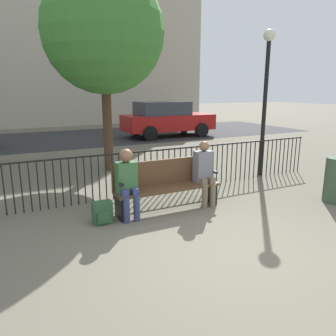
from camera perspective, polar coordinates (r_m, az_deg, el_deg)
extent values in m
plane|color=#605B4C|center=(4.63, 11.15, -14.85)|extent=(80.00, 80.00, 0.00)
cube|color=#4C331E|center=(5.98, 0.00, -3.49)|extent=(1.98, 0.45, 0.05)
cube|color=#4C331E|center=(6.08, -0.82, -0.67)|extent=(1.98, 0.05, 0.47)
cube|color=black|center=(5.72, -8.44, -6.84)|extent=(0.06, 0.38, 0.40)
cube|color=black|center=(6.50, 7.39, -4.28)|extent=(0.06, 0.38, 0.40)
cube|color=black|center=(5.58, -8.60, -2.50)|extent=(0.06, 0.38, 0.04)
cube|color=black|center=(6.38, 7.51, -0.43)|extent=(0.06, 0.38, 0.04)
cylinder|color=navy|center=(5.53, -7.24, -7.26)|extent=(0.11, 0.11, 0.45)
cylinder|color=navy|center=(5.59, -5.49, -6.99)|extent=(0.11, 0.11, 0.45)
cube|color=navy|center=(5.53, -7.67, -4.25)|extent=(0.11, 0.20, 0.12)
cube|color=navy|center=(5.59, -5.93, -4.02)|extent=(0.11, 0.20, 0.12)
cube|color=#335B33|center=(5.60, -7.28, -1.65)|extent=(0.34, 0.22, 0.54)
sphere|color=brown|center=(5.50, -7.33, 2.16)|extent=(0.23, 0.23, 0.23)
cylinder|color=brown|center=(6.17, 6.41, -4.99)|extent=(0.11, 0.11, 0.45)
cylinder|color=brown|center=(6.27, 7.80, -4.74)|extent=(0.11, 0.11, 0.45)
cube|color=brown|center=(6.17, 5.97, -2.30)|extent=(0.11, 0.20, 0.12)
cube|color=brown|center=(6.27, 7.36, -2.09)|extent=(0.11, 0.20, 0.12)
cube|color=slate|center=(6.25, 6.13, 0.27)|extent=(0.34, 0.22, 0.60)
sphere|color=brown|center=(6.16, 6.32, 3.80)|extent=(0.19, 0.19, 0.19)
cube|color=#284C2D|center=(5.59, -11.36, -7.60)|extent=(0.32, 0.19, 0.38)
cube|color=#284C2D|center=(5.51, -11.01, -8.54)|extent=(0.22, 0.04, 0.17)
cylinder|color=black|center=(6.39, -26.66, -3.41)|extent=(0.02, 0.02, 0.95)
cylinder|color=black|center=(6.39, -25.41, -3.27)|extent=(0.02, 0.02, 0.95)
cylinder|color=black|center=(6.39, -24.16, -3.14)|extent=(0.02, 0.02, 0.95)
cylinder|color=black|center=(6.39, -22.91, -3.01)|extent=(0.02, 0.02, 0.95)
cylinder|color=black|center=(6.40, -21.67, -2.87)|extent=(0.02, 0.02, 0.95)
cylinder|color=black|center=(6.41, -20.42, -2.73)|extent=(0.02, 0.02, 0.95)
cylinder|color=black|center=(6.43, -19.19, -2.60)|extent=(0.02, 0.02, 0.95)
cylinder|color=black|center=(6.44, -17.96, -2.46)|extent=(0.02, 0.02, 0.95)
cylinder|color=black|center=(6.46, -16.73, -2.32)|extent=(0.02, 0.02, 0.95)
cylinder|color=black|center=(6.49, -15.52, -2.18)|extent=(0.02, 0.02, 0.95)
cylinder|color=black|center=(6.51, -14.31, -2.04)|extent=(0.02, 0.02, 0.95)
cylinder|color=black|center=(6.54, -13.12, -1.90)|extent=(0.02, 0.02, 0.95)
cylinder|color=black|center=(6.57, -11.93, -1.77)|extent=(0.02, 0.02, 0.95)
cylinder|color=black|center=(6.61, -10.76, -1.63)|extent=(0.02, 0.02, 0.95)
cylinder|color=black|center=(6.64, -9.60, -1.49)|extent=(0.02, 0.02, 0.95)
cylinder|color=black|center=(6.68, -8.45, -1.36)|extent=(0.02, 0.02, 0.95)
cylinder|color=black|center=(6.73, -7.32, -1.22)|extent=(0.02, 0.02, 0.95)
cylinder|color=black|center=(6.77, -6.20, -1.09)|extent=(0.02, 0.02, 0.95)
cylinder|color=black|center=(6.82, -5.10, -0.96)|extent=(0.02, 0.02, 0.95)
cylinder|color=black|center=(6.87, -4.02, -0.83)|extent=(0.02, 0.02, 0.95)
cylinder|color=black|center=(6.92, -2.95, -0.70)|extent=(0.02, 0.02, 0.95)
cylinder|color=black|center=(6.98, -1.90, -0.57)|extent=(0.02, 0.02, 0.95)
cylinder|color=black|center=(7.04, -0.86, -0.45)|extent=(0.02, 0.02, 0.95)
cylinder|color=black|center=(7.10, 0.16, -0.33)|extent=(0.02, 0.02, 0.95)
cylinder|color=black|center=(7.16, 1.16, -0.21)|extent=(0.02, 0.02, 0.95)
cylinder|color=black|center=(7.22, 2.14, -0.09)|extent=(0.02, 0.02, 0.95)
cylinder|color=black|center=(7.29, 3.11, 0.03)|extent=(0.02, 0.02, 0.95)
cylinder|color=black|center=(7.36, 4.06, 0.14)|extent=(0.02, 0.02, 0.95)
cylinder|color=black|center=(7.43, 4.99, 0.26)|extent=(0.02, 0.02, 0.95)
cylinder|color=black|center=(7.50, 5.90, 0.37)|extent=(0.02, 0.02, 0.95)
cylinder|color=black|center=(7.57, 6.80, 0.47)|extent=(0.02, 0.02, 0.95)
cylinder|color=black|center=(7.65, 7.67, 0.58)|extent=(0.02, 0.02, 0.95)
cylinder|color=black|center=(7.73, 8.53, 0.68)|extent=(0.02, 0.02, 0.95)
cylinder|color=black|center=(7.81, 9.38, 0.79)|extent=(0.02, 0.02, 0.95)
cylinder|color=black|center=(7.89, 10.20, 0.88)|extent=(0.02, 0.02, 0.95)
cylinder|color=black|center=(7.97, 11.01, 0.98)|extent=(0.02, 0.02, 0.95)
cylinder|color=black|center=(8.06, 11.80, 1.08)|extent=(0.02, 0.02, 0.95)
cylinder|color=black|center=(8.14, 12.58, 1.17)|extent=(0.02, 0.02, 0.95)
cylinder|color=black|center=(8.23, 13.34, 1.26)|extent=(0.02, 0.02, 0.95)
cylinder|color=black|center=(8.32, 14.08, 1.35)|extent=(0.02, 0.02, 0.95)
cylinder|color=black|center=(8.41, 14.81, 1.43)|extent=(0.02, 0.02, 0.95)
cylinder|color=black|center=(8.50, 15.52, 1.52)|extent=(0.02, 0.02, 0.95)
cylinder|color=black|center=(8.60, 16.22, 1.60)|extent=(0.02, 0.02, 0.95)
cylinder|color=black|center=(8.69, 16.90, 1.68)|extent=(0.02, 0.02, 0.95)
cylinder|color=black|center=(8.79, 17.56, 1.76)|extent=(0.02, 0.02, 0.95)
cylinder|color=black|center=(8.88, 18.22, 1.83)|extent=(0.02, 0.02, 0.95)
cylinder|color=black|center=(8.98, 18.85, 1.91)|extent=(0.02, 0.02, 0.95)
cylinder|color=black|center=(9.08, 19.48, 1.98)|extent=(0.02, 0.02, 0.95)
cylinder|color=black|center=(9.18, 20.09, 2.05)|extent=(0.02, 0.02, 0.95)
cylinder|color=black|center=(9.28, 20.69, 2.12)|extent=(0.02, 0.02, 0.95)
cylinder|color=black|center=(9.38, 21.27, 2.18)|extent=(0.02, 0.02, 0.95)
cylinder|color=black|center=(9.49, 21.84, 2.25)|extent=(0.02, 0.02, 0.95)
cube|color=black|center=(6.78, -3.92, 2.92)|extent=(9.00, 0.03, 0.03)
cylinder|color=#422D1E|center=(9.02, -10.53, 8.18)|extent=(0.24, 0.24, 2.73)
sphere|color=#38752D|center=(9.09, -11.18, 22.23)|extent=(3.10, 3.10, 3.10)
cylinder|color=black|center=(8.60, 16.42, 9.61)|extent=(0.10, 0.10, 3.33)
sphere|color=silver|center=(8.67, 17.24, 21.19)|extent=(0.28, 0.28, 0.28)
cube|color=#2B2B2D|center=(15.55, -16.88, 4.97)|extent=(24.00, 6.00, 0.01)
cube|color=maroon|center=(15.42, 0.05, 7.99)|extent=(4.20, 1.70, 0.70)
cube|color=#2D333D|center=(15.23, -1.03, 10.37)|extent=(2.31, 1.56, 0.60)
cylinder|color=black|center=(15.35, 5.89, 6.57)|extent=(0.64, 0.20, 0.64)
cylinder|color=black|center=(16.83, 2.71, 7.25)|extent=(0.64, 0.20, 0.64)
cylinder|color=black|center=(14.13, -3.12, 6.02)|extent=(0.64, 0.20, 0.64)
cylinder|color=black|center=(15.73, -5.66, 6.75)|extent=(0.64, 0.20, 0.64)
cube|color=#B2A893|center=(23.70, -21.71, 22.97)|extent=(20.00, 6.00, 12.80)
cylinder|color=#384C38|center=(7.22, 27.22, -1.88)|extent=(0.43, 0.43, 0.89)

